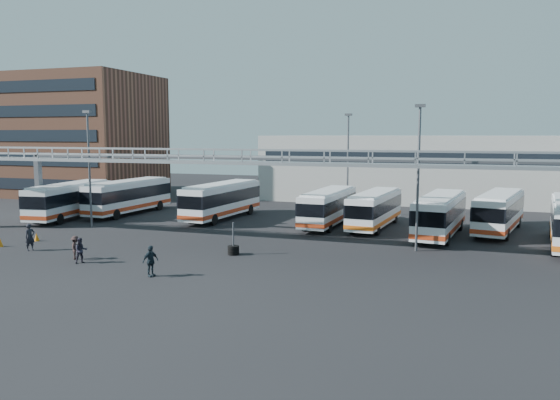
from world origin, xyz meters
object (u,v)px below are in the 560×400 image
(bus_6, at_px, (375,208))
(pedestrian_c, at_px, (75,248))
(bus_3, at_px, (222,199))
(bus_7, at_px, (440,213))
(cone_left, at_px, (0,242))
(pedestrian_a, at_px, (30,237))
(light_pole_mid, at_px, (418,170))
(bus_1, at_px, (129,195))
(cone_right, at_px, (37,237))
(bus_5, at_px, (328,206))
(pedestrian_b, at_px, (81,251))
(bus_8, at_px, (499,211))
(pedestrian_d, at_px, (150,261))
(tire_stack, at_px, (233,249))
(light_pole_back, at_px, (348,159))
(bus_0, at_px, (70,199))
(light_pole_left, at_px, (89,162))

(bus_6, distance_m, pedestrian_c, 24.88)
(bus_3, height_order, bus_7, bus_3)
(cone_left, bearing_deg, pedestrian_a, -6.78)
(bus_3, bearing_deg, light_pole_mid, -20.73)
(bus_1, xyz_separation_m, pedestrian_c, (8.53, -18.72, -1.15))
(cone_right, bearing_deg, bus_7, 21.95)
(bus_5, distance_m, pedestrian_b, 22.25)
(pedestrian_a, xyz_separation_m, cone_right, (-2.16, 2.94, -0.64))
(cone_left, bearing_deg, pedestrian_b, -14.80)
(bus_6, xyz_separation_m, bus_7, (5.57, -2.40, 0.10))
(bus_3, relative_size, cone_right, 18.25)
(bus_8, xyz_separation_m, pedestrian_d, (-19.87, -21.70, -0.94))
(pedestrian_c, height_order, cone_right, pedestrian_c)
(bus_1, height_order, tire_stack, bus_1)
(bus_1, bearing_deg, bus_6, 2.07)
(light_pole_back, bearing_deg, pedestrian_b, -114.98)
(bus_0, height_order, pedestrian_c, bus_0)
(light_pole_back, distance_m, tire_stack, 21.22)
(bus_1, height_order, bus_7, bus_1)
(bus_6, height_order, pedestrian_d, bus_6)
(cone_right, bearing_deg, bus_0, 117.25)
(light_pole_left, xyz_separation_m, cone_left, (-0.95, -9.18, -5.38))
(pedestrian_c, bearing_deg, bus_7, -81.62)
(bus_6, height_order, cone_left, bus_6)
(bus_1, distance_m, pedestrian_b, 21.76)
(light_pole_left, relative_size, cone_right, 15.98)
(bus_1, height_order, pedestrian_c, bus_1)
(pedestrian_d, bearing_deg, bus_7, -19.28)
(bus_3, bearing_deg, bus_5, 1.31)
(light_pole_left, bearing_deg, bus_7, 10.07)
(bus_6, bearing_deg, bus_7, -17.80)
(light_pole_mid, bearing_deg, bus_6, 116.22)
(light_pole_left, relative_size, bus_8, 0.91)
(bus_5, distance_m, pedestrian_c, 22.16)
(pedestrian_b, distance_m, tire_stack, 9.81)
(bus_0, height_order, bus_3, bus_3)
(bus_6, bearing_deg, pedestrian_c, -126.76)
(light_pole_back, bearing_deg, bus_3, -151.78)
(pedestrian_a, xyz_separation_m, pedestrian_d, (11.88, -3.46, -0.06))
(light_pole_left, distance_m, bus_6, 25.26)
(bus_0, relative_size, cone_left, 16.78)
(pedestrian_a, relative_size, cone_left, 2.79)
(bus_5, bearing_deg, light_pole_back, 89.55)
(bus_1, bearing_deg, bus_3, 3.47)
(bus_6, relative_size, bus_8, 0.95)
(bus_3, bearing_deg, cone_right, -116.62)
(bus_6, bearing_deg, cone_right, -143.58)
(bus_6, height_order, bus_7, bus_7)
(bus_7, bearing_deg, bus_1, -178.14)
(light_pole_left, xyz_separation_m, pedestrian_d, (14.06, -13.01, -4.82))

